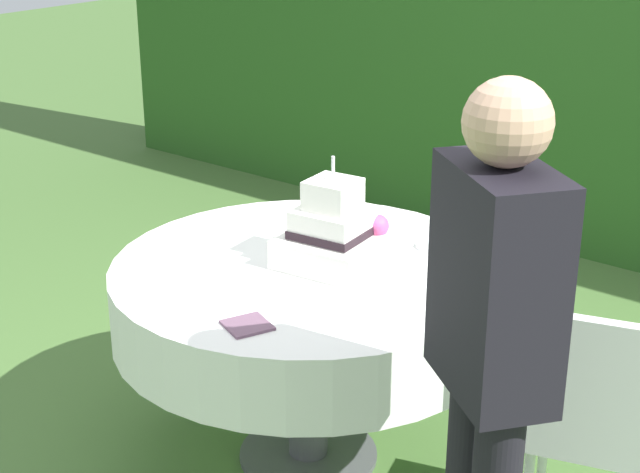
{
  "coord_description": "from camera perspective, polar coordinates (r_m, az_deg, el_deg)",
  "views": [
    {
      "loc": [
        1.89,
        -2.32,
        2.03
      ],
      "look_at": [
        0.03,
        0.03,
        0.85
      ],
      "focal_mm": 54.5,
      "sensor_mm": 36.0,
      "label": 1
    }
  ],
  "objects": [
    {
      "name": "wedding_cake",
      "position": [
        3.23,
        0.81,
        0.15
      ],
      "size": [
        0.35,
        0.35,
        0.38
      ],
      "color": "white",
      "rests_on": "cake_table"
    },
    {
      "name": "serving_plate_far",
      "position": [
        3.71,
        2.86,
        1.36
      ],
      "size": [
        0.14,
        0.14,
        0.01
      ],
      "primitive_type": "cylinder",
      "color": "white",
      "rests_on": "cake_table"
    },
    {
      "name": "serving_plate_near",
      "position": [
        3.42,
        6.66,
        -0.55
      ],
      "size": [
        0.12,
        0.12,
        0.01
      ],
      "primitive_type": "cylinder",
      "color": "white",
      "rests_on": "cake_table"
    },
    {
      "name": "foliage_hedge",
      "position": [
        5.33,
        17.6,
        12.5
      ],
      "size": [
        6.96,
        0.47,
        2.59
      ],
      "primitive_type": "cube",
      "color": "#28561E",
      "rests_on": "ground_plane"
    },
    {
      "name": "garden_chair",
      "position": [
        2.93,
        15.84,
        -10.13
      ],
      "size": [
        0.5,
        0.5,
        0.89
      ],
      "color": "white",
      "rests_on": "ground_plane"
    },
    {
      "name": "napkin_stack",
      "position": [
        2.84,
        -4.29,
        -5.22
      ],
      "size": [
        0.16,
        0.16,
        0.01
      ],
      "primitive_type": "cube",
      "rotation": [
        0.0,
        0.0,
        -0.39
      ],
      "color": "#6B4C60",
      "rests_on": "cake_table"
    },
    {
      "name": "standing_person",
      "position": [
        2.34,
        9.99,
        -7.02
      ],
      "size": [
        0.41,
        0.38,
        1.6
      ],
      "color": "black",
      "rests_on": "ground_plane"
    },
    {
      "name": "cake_table",
      "position": [
        3.31,
        -0.73,
        -3.69
      ],
      "size": [
        1.33,
        1.33,
        0.75
      ],
      "color": "#4C4C51",
      "rests_on": "ground_plane"
    },
    {
      "name": "ground_plane",
      "position": [
        3.62,
        -0.69,
        -12.74
      ],
      "size": [
        20.0,
        20.0,
        0.0
      ],
      "primitive_type": "plane",
      "color": "#476B33"
    }
  ]
}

